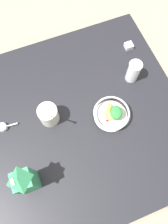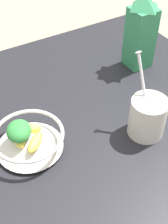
# 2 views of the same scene
# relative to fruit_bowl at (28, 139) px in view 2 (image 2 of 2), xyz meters

# --- Properties ---
(ground_plane) EXTENTS (6.00, 6.00, 0.00)m
(ground_plane) POSITION_rel_fruit_bowl_xyz_m (-0.05, -0.15, -0.08)
(ground_plane) COLOR gray
(countertop) EXTENTS (1.12, 1.12, 0.04)m
(countertop) POSITION_rel_fruit_bowl_xyz_m (-0.05, -0.15, -0.06)
(countertop) COLOR black
(countertop) RESTS_ON ground_plane
(fruit_bowl) EXTENTS (0.19, 0.19, 0.09)m
(fruit_bowl) POSITION_rel_fruit_bowl_xyz_m (0.00, 0.00, 0.00)
(fruit_bowl) COLOR silver
(fruit_bowl) RESTS_ON countertop
(milk_carton) EXTENTS (0.08, 0.08, 0.26)m
(milk_carton) POSITION_rel_fruit_bowl_xyz_m (0.17, -0.49, 0.09)
(milk_carton) COLOR #338C59
(milk_carton) RESTS_ON countertop
(yogurt_tub) EXTENTS (0.13, 0.10, 0.23)m
(yogurt_tub) POSITION_rel_fruit_bowl_xyz_m (-0.11, -0.31, 0.02)
(yogurt_tub) COLOR silver
(yogurt_tub) RESTS_ON countertop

